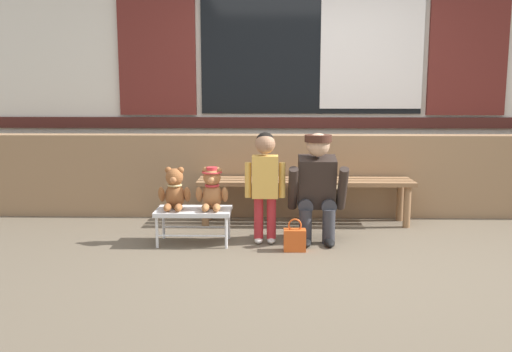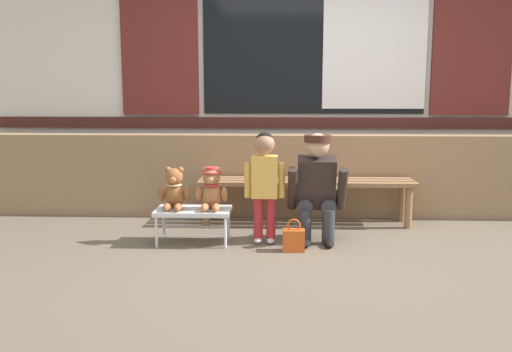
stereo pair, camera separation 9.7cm
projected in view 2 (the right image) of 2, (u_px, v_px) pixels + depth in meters
The scene contains 10 objects.
ground_plane at pixel (325, 256), 4.40m from camera, with size 60.00×60.00×0.00m, color brown.
brick_low_wall at pixel (314, 176), 5.74m from camera, with size 7.51×0.25×0.85m, color #997551.
shop_facade at pixel (314, 57), 6.06m from camera, with size 7.67×0.26×3.29m.
wooden_bench_long at pixel (306, 186), 5.39m from camera, with size 2.10×0.40×0.44m.
small_display_bench at pixel (193, 213), 4.72m from camera, with size 0.64×0.36×0.30m.
teddy_bear_plain at pixel (174, 190), 4.70m from camera, with size 0.28×0.26×0.36m.
teddy_bear_with_hat at pixel (212, 189), 4.69m from camera, with size 0.28×0.27×0.36m.
child_standing at pixel (265, 175), 4.68m from camera, with size 0.35×0.18×0.96m.
adult_crouching at pixel (318, 187), 4.74m from camera, with size 0.50×0.49×0.95m.
handbag_on_ground at pixel (294, 240), 4.51m from camera, with size 0.18×0.11×0.27m.
Camera 2 is at (-0.38, -4.27, 1.31)m, focal length 38.63 mm.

